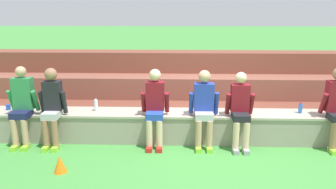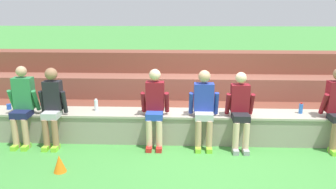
{
  "view_description": "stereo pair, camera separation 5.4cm",
  "coord_description": "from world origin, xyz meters",
  "px_view_note": "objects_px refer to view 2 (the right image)",
  "views": [
    {
      "loc": [
        -0.62,
        -5.51,
        2.47
      ],
      "look_at": [
        -0.81,
        0.28,
        0.91
      ],
      "focal_mm": 34.51,
      "sensor_mm": 36.0,
      "label": 1
    },
    {
      "loc": [
        -0.57,
        -5.51,
        2.47
      ],
      "look_at": [
        -0.81,
        0.28,
        0.91
      ],
      "focal_mm": 34.51,
      "sensor_mm": 36.0,
      "label": 2
    }
  ],
  "objects_px": {
    "water_bottle_mid_left": "(96,105)",
    "sports_cone": "(60,164)",
    "person_far_left": "(23,104)",
    "person_right_of_center": "(204,106)",
    "plastic_cup_right_end": "(9,107)",
    "person_center": "(155,106)",
    "person_left_of_center": "(52,105)",
    "water_bottle_near_right": "(301,108)",
    "person_far_right": "(240,109)"
  },
  "relations": [
    {
      "from": "water_bottle_mid_left",
      "to": "plastic_cup_right_end",
      "type": "height_order",
      "value": "water_bottle_mid_left"
    },
    {
      "from": "water_bottle_mid_left",
      "to": "sports_cone",
      "type": "relative_size",
      "value": 0.85
    },
    {
      "from": "plastic_cup_right_end",
      "to": "water_bottle_mid_left",
      "type": "bearing_deg",
      "value": -0.32
    },
    {
      "from": "person_left_of_center",
      "to": "person_center",
      "type": "xyz_separation_m",
      "value": [
        1.85,
        0.06,
        -0.01
      ]
    },
    {
      "from": "person_far_right",
      "to": "water_bottle_near_right",
      "type": "xyz_separation_m",
      "value": [
        1.18,
        0.32,
        -0.08
      ]
    },
    {
      "from": "person_far_left",
      "to": "water_bottle_near_right",
      "type": "xyz_separation_m",
      "value": [
        5.11,
        0.32,
        -0.12
      ]
    },
    {
      "from": "person_far_left",
      "to": "water_bottle_near_right",
      "type": "relative_size",
      "value": 7.05
    },
    {
      "from": "person_right_of_center",
      "to": "water_bottle_mid_left",
      "type": "bearing_deg",
      "value": 171.68
    },
    {
      "from": "water_bottle_near_right",
      "to": "sports_cone",
      "type": "bearing_deg",
      "value": -161.65
    },
    {
      "from": "person_far_right",
      "to": "water_bottle_mid_left",
      "type": "relative_size",
      "value": 5.9
    },
    {
      "from": "person_right_of_center",
      "to": "water_bottle_mid_left",
      "type": "xyz_separation_m",
      "value": [
        -2.03,
        0.3,
        -0.1
      ]
    },
    {
      "from": "person_far_right",
      "to": "water_bottle_near_right",
      "type": "distance_m",
      "value": 1.23
    },
    {
      "from": "person_far_right",
      "to": "water_bottle_near_right",
      "type": "bearing_deg",
      "value": 15.33
    },
    {
      "from": "plastic_cup_right_end",
      "to": "person_left_of_center",
      "type": "bearing_deg",
      "value": -19.92
    },
    {
      "from": "person_left_of_center",
      "to": "water_bottle_mid_left",
      "type": "height_order",
      "value": "person_left_of_center"
    },
    {
      "from": "person_right_of_center",
      "to": "water_bottle_near_right",
      "type": "height_order",
      "value": "person_right_of_center"
    },
    {
      "from": "person_center",
      "to": "person_right_of_center",
      "type": "distance_m",
      "value": 0.88
    },
    {
      "from": "person_right_of_center",
      "to": "water_bottle_near_right",
      "type": "xyz_separation_m",
      "value": [
        1.82,
        0.29,
        -0.11
      ]
    },
    {
      "from": "person_left_of_center",
      "to": "person_right_of_center",
      "type": "relative_size",
      "value": 1.02
    },
    {
      "from": "water_bottle_near_right",
      "to": "person_left_of_center",
      "type": "bearing_deg",
      "value": -175.61
    },
    {
      "from": "person_far_left",
      "to": "plastic_cup_right_end",
      "type": "height_order",
      "value": "person_far_left"
    },
    {
      "from": "person_left_of_center",
      "to": "sports_cone",
      "type": "bearing_deg",
      "value": -65.81
    },
    {
      "from": "person_left_of_center",
      "to": "person_far_left",
      "type": "bearing_deg",
      "value": 176.55
    },
    {
      "from": "person_center",
      "to": "plastic_cup_right_end",
      "type": "relative_size",
      "value": 13.47
    },
    {
      "from": "person_center",
      "to": "sports_cone",
      "type": "height_order",
      "value": "person_center"
    },
    {
      "from": "person_center",
      "to": "water_bottle_mid_left",
      "type": "bearing_deg",
      "value": 165.39
    },
    {
      "from": "person_far_right",
      "to": "water_bottle_mid_left",
      "type": "distance_m",
      "value": 2.69
    },
    {
      "from": "person_far_left",
      "to": "water_bottle_near_right",
      "type": "distance_m",
      "value": 5.13
    },
    {
      "from": "sports_cone",
      "to": "water_bottle_mid_left",
      "type": "bearing_deg",
      "value": 79.66
    },
    {
      "from": "person_right_of_center",
      "to": "person_far_right",
      "type": "relative_size",
      "value": 1.02
    },
    {
      "from": "person_center",
      "to": "person_far_left",
      "type": "bearing_deg",
      "value": -179.44
    },
    {
      "from": "water_bottle_near_right",
      "to": "sports_cone",
      "type": "xyz_separation_m",
      "value": [
        -4.1,
        -1.36,
        -0.52
      ]
    },
    {
      "from": "person_center",
      "to": "sports_cone",
      "type": "bearing_deg",
      "value": -142.65
    },
    {
      "from": "person_center",
      "to": "water_bottle_mid_left",
      "type": "height_order",
      "value": "person_center"
    },
    {
      "from": "plastic_cup_right_end",
      "to": "sports_cone",
      "type": "height_order",
      "value": "plastic_cup_right_end"
    },
    {
      "from": "person_far_right",
      "to": "sports_cone",
      "type": "xyz_separation_m",
      "value": [
        -2.92,
        -1.04,
        -0.6
      ]
    },
    {
      "from": "person_far_left",
      "to": "water_bottle_mid_left",
      "type": "height_order",
      "value": "person_far_left"
    },
    {
      "from": "person_center",
      "to": "person_right_of_center",
      "type": "bearing_deg",
      "value": 0.16
    },
    {
      "from": "water_bottle_near_right",
      "to": "sports_cone",
      "type": "height_order",
      "value": "water_bottle_near_right"
    },
    {
      "from": "person_far_left",
      "to": "person_right_of_center",
      "type": "height_order",
      "value": "person_far_left"
    },
    {
      "from": "person_far_left",
      "to": "person_far_right",
      "type": "height_order",
      "value": "person_far_left"
    },
    {
      "from": "person_far_right",
      "to": "person_left_of_center",
      "type": "bearing_deg",
      "value": -179.55
    },
    {
      "from": "person_right_of_center",
      "to": "sports_cone",
      "type": "bearing_deg",
      "value": -154.84
    },
    {
      "from": "person_left_of_center",
      "to": "water_bottle_near_right",
      "type": "relative_size",
      "value": 6.95
    },
    {
      "from": "person_far_left",
      "to": "person_center",
      "type": "distance_m",
      "value": 2.41
    },
    {
      "from": "person_left_of_center",
      "to": "person_far_right",
      "type": "relative_size",
      "value": 1.04
    },
    {
      "from": "person_far_left",
      "to": "person_right_of_center",
      "type": "bearing_deg",
      "value": 0.46
    },
    {
      "from": "person_far_right",
      "to": "sports_cone",
      "type": "relative_size",
      "value": 5.0
    },
    {
      "from": "water_bottle_mid_left",
      "to": "plastic_cup_right_end",
      "type": "xyz_separation_m",
      "value": [
        -1.71,
        0.01,
        -0.06
      ]
    },
    {
      "from": "water_bottle_mid_left",
      "to": "person_center",
      "type": "bearing_deg",
      "value": -14.61
    }
  ]
}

